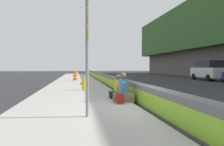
% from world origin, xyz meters
% --- Properties ---
extents(ground_plane, '(160.00, 160.00, 0.00)m').
position_xyz_m(ground_plane, '(0.00, 0.00, 0.00)').
color(ground_plane, '#2B2B2D').
rests_on(ground_plane, ground).
extents(sidewalk_strip, '(80.00, 4.40, 0.14)m').
position_xyz_m(sidewalk_strip, '(0.00, 2.65, 0.07)').
color(sidewalk_strip, '#A8A59E').
rests_on(sidewalk_strip, ground_plane).
extents(jersey_barrier, '(76.00, 0.45, 0.85)m').
position_xyz_m(jersey_barrier, '(0.00, 0.00, 0.42)').
color(jersey_barrier, slate).
rests_on(jersey_barrier, ground_plane).
extents(route_sign_post, '(0.44, 0.09, 3.60)m').
position_xyz_m(route_sign_post, '(-1.24, 2.33, 2.23)').
color(route_sign_post, gray).
rests_on(route_sign_post, sidewalk_strip).
extents(fire_hydrant, '(0.26, 0.46, 0.88)m').
position_xyz_m(fire_hydrant, '(5.96, 2.21, 0.59)').
color(fire_hydrant, gold).
rests_on(fire_hydrant, sidewalk_strip).
extents(seated_person_foreground, '(0.81, 0.92, 1.18)m').
position_xyz_m(seated_person_foreground, '(1.38, 0.74, 0.51)').
color(seated_person_foreground, '#706651').
rests_on(seated_person_foreground, sidewalk_strip).
extents(seated_person_middle, '(0.68, 0.78, 1.07)m').
position_xyz_m(seated_person_middle, '(2.35, 0.77, 0.47)').
color(seated_person_middle, black).
rests_on(seated_person_middle, sidewalk_strip).
extents(backpack, '(0.32, 0.28, 0.40)m').
position_xyz_m(backpack, '(0.77, 1.00, 0.33)').
color(backpack, maroon).
rests_on(backpack, sidewalk_strip).
extents(construction_barrel, '(0.54, 0.54, 0.95)m').
position_xyz_m(construction_barrel, '(16.10, 2.75, 0.62)').
color(construction_barrel, orange).
rests_on(construction_barrel, sidewalk_strip).
extents(parked_car_fourth, '(4.83, 2.13, 2.28)m').
position_xyz_m(parked_car_fourth, '(15.81, -12.35, 1.18)').
color(parked_car_fourth, silver).
rests_on(parked_car_fourth, ground_plane).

